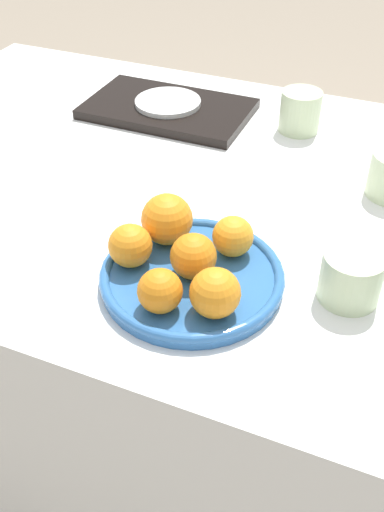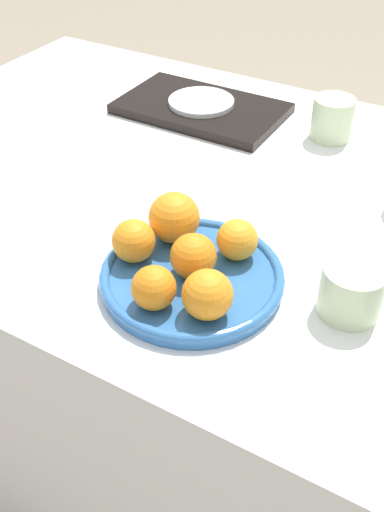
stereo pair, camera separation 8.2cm
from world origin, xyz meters
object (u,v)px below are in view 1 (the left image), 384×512
object	(u,v)px
orange_3	(215,293)
serving_tray	(168,109)
orange_0	(193,256)
cup_3	(351,277)
orange_1	(160,291)
orange_5	(130,246)
orange_2	(170,220)
side_plate	(168,102)
orange_4	(233,236)
fruit_platter	(192,277)
cup_1	(300,111)

from	to	relation	value
orange_3	serving_tray	world-z (taller)	orange_3
orange_0	cup_3	world-z (taller)	orange_0
orange_1	orange_5	xyz separation A→B (m)	(-0.08, 0.07, 0.00)
serving_tray	cup_3	world-z (taller)	cup_3
orange_0	orange_2	size ratio (longest dim) A/B	0.85
orange_0	orange_5	size ratio (longest dim) A/B	1.03
orange_1	cup_3	world-z (taller)	orange_1
orange_1	side_plate	size ratio (longest dim) A/B	0.43
orange_3	orange_4	xyz separation A→B (m)	(-0.02, 0.13, -0.00)
fruit_platter	orange_1	size ratio (longest dim) A/B	4.36
orange_1	orange_2	bearing A→B (deg)	109.47
side_plate	orange_2	bearing A→B (deg)	-65.06
fruit_platter	orange_0	size ratio (longest dim) A/B	4.01
orange_2	orange_4	distance (m)	0.10
orange_0	orange_3	size ratio (longest dim) A/B	0.97
orange_0	cup_1	bearing A→B (deg)	88.21
orange_4	side_plate	xyz separation A→B (m)	(-0.29, 0.42, -0.02)
orange_1	cup_1	xyz separation A→B (m)	(0.03, 0.59, -0.01)
orange_2	orange_4	xyz separation A→B (m)	(0.10, 0.01, -0.01)
fruit_platter	cup_1	xyz separation A→B (m)	(0.02, 0.52, 0.03)
fruit_platter	serving_tray	size ratio (longest dim) A/B	0.76
orange_0	orange_5	world-z (taller)	orange_0
orange_5	serving_tray	xyz separation A→B (m)	(-0.17, 0.49, -0.04)
orange_5	orange_4	bearing A→B (deg)	31.88
orange_0	cup_1	world-z (taller)	same
orange_2	fruit_platter	bearing A→B (deg)	-44.25
fruit_platter	serving_tray	distance (m)	0.55
orange_2	orange_5	bearing A→B (deg)	-113.07
fruit_platter	side_plate	bearing A→B (deg)	118.08
serving_tray	cup_3	size ratio (longest dim) A/B	4.06
orange_0	orange_5	bearing A→B (deg)	-173.05
cup_3	orange_3	bearing A→B (deg)	-142.89
orange_1	cup_3	xyz separation A→B (m)	(0.22, 0.14, -0.01)
orange_4	cup_3	bearing A→B (deg)	-3.33
fruit_platter	serving_tray	xyz separation A→B (m)	(-0.26, 0.48, -0.00)
serving_tray	orange_3	bearing A→B (deg)	-59.88
orange_3	side_plate	world-z (taller)	orange_3
side_plate	fruit_platter	bearing A→B (deg)	-61.92
side_plate	cup_1	size ratio (longest dim) A/B	1.70
fruit_platter	cup_3	distance (m)	0.22
orange_1	orange_4	size ratio (longest dim) A/B	1.00
side_plate	orange_3	bearing A→B (deg)	-59.88
fruit_platter	orange_4	bearing A→B (deg)	62.32
orange_5	orange_2	bearing A→B (deg)	66.93
orange_0	side_plate	xyz separation A→B (m)	(-0.26, 0.48, -0.02)
serving_tray	fruit_platter	bearing A→B (deg)	-61.92
serving_tray	side_plate	xyz separation A→B (m)	(0.00, 0.00, 0.02)
orange_1	orange_3	xyz separation A→B (m)	(0.07, 0.02, 0.00)
fruit_platter	orange_0	bearing A→B (deg)	26.00
cup_1	cup_3	distance (m)	0.50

